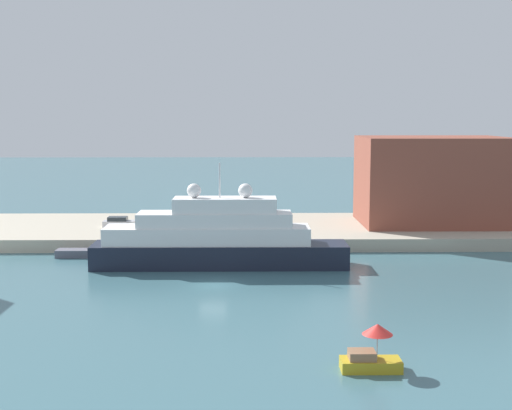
{
  "coord_description": "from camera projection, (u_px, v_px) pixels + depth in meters",
  "views": [
    {
      "loc": [
        3.16,
        -65.24,
        16.08
      ],
      "look_at": [
        4.15,
        6.0,
        6.9
      ],
      "focal_mm": 49.67,
      "sensor_mm": 36.0,
      "label": 1
    }
  ],
  "objects": [
    {
      "name": "large_yacht",
      "position": [
        216.0,
        239.0,
        74.65
      ],
      "size": [
        26.89,
        4.89,
        11.02
      ],
      "color": "black",
      "rests_on": "ground"
    },
    {
      "name": "quay_dock",
      "position": [
        222.0,
        231.0,
        93.51
      ],
      "size": [
        110.0,
        22.25,
        1.54
      ],
      "primitive_type": "cube",
      "color": "#ADA38E",
      "rests_on": "ground"
    },
    {
      "name": "work_barge",
      "position": [
        76.0,
        253.0,
        80.08
      ],
      "size": [
        4.46,
        1.88,
        0.87
      ],
      "primitive_type": "cube",
      "color": "#595966",
      "rests_on": "ground"
    },
    {
      "name": "mooring_bollard",
      "position": [
        195.0,
        234.0,
        83.51
      ],
      "size": [
        0.4,
        0.4,
        0.86
      ],
      "primitive_type": "cylinder",
      "color": "black",
      "rests_on": "quay_dock"
    },
    {
      "name": "harbor_building",
      "position": [
        432.0,
        180.0,
        94.0
      ],
      "size": [
        18.87,
        13.37,
        11.55
      ],
      "primitive_type": "cube",
      "color": "brown",
      "rests_on": "quay_dock"
    },
    {
      "name": "small_motorboat",
      "position": [
        371.0,
        353.0,
        44.5
      ],
      "size": [
        3.8,
        1.93,
        3.03
      ],
      "color": "#B7991E",
      "rests_on": "ground"
    },
    {
      "name": "ground",
      "position": [
        213.0,
        286.0,
        66.71
      ],
      "size": [
        400.0,
        400.0,
        0.0
      ],
      "primitive_type": "plane",
      "color": "#3D6670"
    },
    {
      "name": "person_figure",
      "position": [
        150.0,
        231.0,
        84.06
      ],
      "size": [
        0.36,
        0.36,
        1.65
      ],
      "color": "#334C8C",
      "rests_on": "quay_dock"
    },
    {
      "name": "parked_car",
      "position": [
        119.0,
        222.0,
        91.8
      ],
      "size": [
        4.07,
        1.82,
        1.31
      ],
      "color": "silver",
      "rests_on": "quay_dock"
    }
  ]
}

